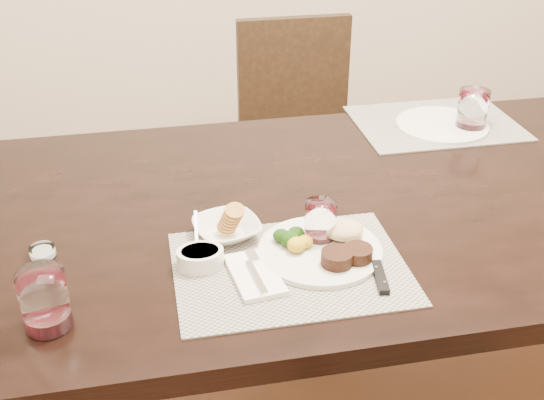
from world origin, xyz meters
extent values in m
cube|color=black|center=(0.00, 0.00, 0.72)|extent=(2.00, 1.00, 0.05)
cube|color=black|center=(-0.92, 0.42, 0.35)|extent=(0.08, 0.08, 0.70)
cube|color=black|center=(0.00, 0.85, 0.43)|extent=(0.42, 0.42, 0.04)
cube|color=black|center=(-0.18, 0.67, 0.21)|extent=(0.04, 0.04, 0.41)
cube|color=black|center=(0.18, 0.67, 0.21)|extent=(0.04, 0.04, 0.41)
cube|color=black|center=(-0.18, 1.03, 0.21)|extent=(0.04, 0.04, 0.41)
cube|color=black|center=(0.18, 1.03, 0.21)|extent=(0.04, 0.04, 0.41)
cube|color=black|center=(0.00, 1.04, 0.68)|extent=(0.42, 0.04, 0.45)
cube|color=gray|center=(-0.30, -0.25, 0.75)|extent=(0.46, 0.34, 0.00)
cube|color=gray|center=(0.27, 0.37, 0.75)|extent=(0.46, 0.34, 0.00)
cylinder|color=silver|center=(-0.23, -0.21, 0.76)|extent=(0.25, 0.25, 0.01)
cylinder|color=black|center=(-0.21, -0.27, 0.78)|extent=(0.06, 0.06, 0.03)
cylinder|color=black|center=(-0.17, -0.26, 0.78)|extent=(0.06, 0.06, 0.03)
ellipsoid|color=tan|center=(-0.17, -0.18, 0.78)|extent=(0.08, 0.07, 0.03)
ellipsoid|color=#193B0B|center=(-0.29, -0.19, 0.78)|extent=(0.04, 0.04, 0.03)
ellipsoid|color=gold|center=(-0.28, -0.21, 0.78)|extent=(0.04, 0.04, 0.03)
cube|color=white|center=(-0.38, -0.27, 0.76)|extent=(0.11, 0.16, 0.01)
cube|color=silver|center=(-0.38, -0.29, 0.77)|extent=(0.03, 0.11, 0.00)
cube|color=silver|center=(-0.37, -0.21, 0.77)|extent=(0.02, 0.04, 0.00)
cube|color=silver|center=(-0.14, -0.21, 0.76)|extent=(0.04, 0.14, 0.00)
cube|color=black|center=(-0.14, -0.32, 0.76)|extent=(0.04, 0.10, 0.01)
imported|color=silver|center=(-0.41, -0.11, 0.77)|extent=(0.17, 0.17, 0.03)
cylinder|color=olive|center=(-0.41, -0.11, 0.79)|extent=(0.04, 0.05, 0.04)
cylinder|color=silver|center=(-0.48, -0.21, 0.77)|extent=(0.09, 0.09, 0.04)
cylinder|color=#0D3910|center=(-0.48, -0.21, 0.78)|extent=(0.08, 0.08, 0.01)
cube|color=silver|center=(-0.48, -0.15, 0.81)|extent=(0.01, 0.06, 0.04)
cylinder|color=white|center=(-0.22, -0.17, 0.80)|extent=(0.07, 0.07, 0.09)
cylinder|color=#32040A|center=(-0.22, -0.17, 0.77)|extent=(0.06, 0.06, 0.02)
cylinder|color=silver|center=(0.27, 0.34, 0.76)|extent=(0.26, 0.26, 0.01)
cylinder|color=white|center=(0.35, 0.31, 0.81)|extent=(0.08, 0.08, 0.12)
cylinder|color=#32040A|center=(0.35, 0.31, 0.77)|extent=(0.07, 0.07, 0.03)
cylinder|color=white|center=(-0.76, -0.33, 0.81)|extent=(0.08, 0.08, 0.11)
cylinder|color=#32040A|center=(-0.76, -0.33, 0.76)|extent=(0.07, 0.07, 0.03)
cylinder|color=white|center=(-0.79, -0.11, 0.76)|extent=(0.05, 0.05, 0.02)
cylinder|color=white|center=(-0.79, -0.11, 0.76)|extent=(0.04, 0.04, 0.01)
camera|label=1|loc=(-0.55, -1.33, 1.54)|focal=45.00mm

